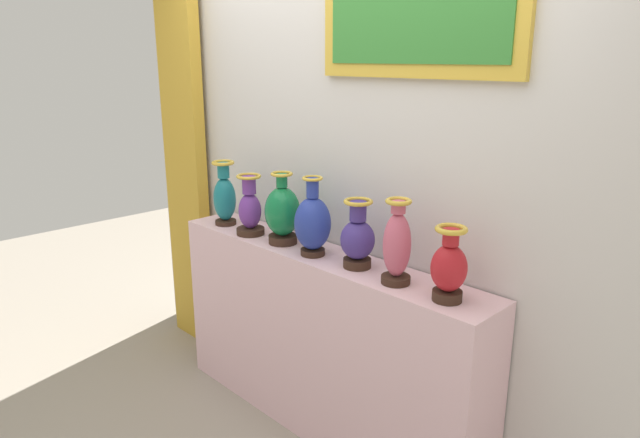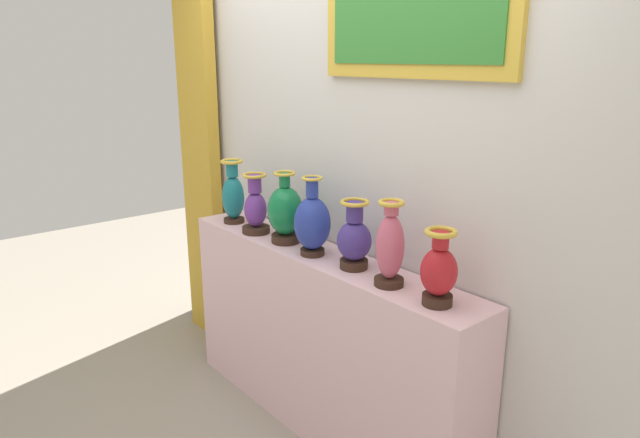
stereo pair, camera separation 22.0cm
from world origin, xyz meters
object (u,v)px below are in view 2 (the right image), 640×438
(vase_violet, at_px, (255,208))
(vase_indigo, at_px, (354,239))
(vase_teal, at_px, (233,195))
(vase_emerald, at_px, (285,212))
(vase_cobalt, at_px, (312,223))
(vase_rose, at_px, (390,247))
(vase_crimson, at_px, (439,271))

(vase_violet, relative_size, vase_indigo, 1.03)
(vase_teal, distance_m, vase_emerald, 0.51)
(vase_cobalt, bearing_deg, vase_emerald, 176.23)
(vase_cobalt, bearing_deg, vase_teal, 179.62)
(vase_rose, bearing_deg, vase_emerald, 179.03)
(vase_rose, bearing_deg, vase_crimson, 0.41)
(vase_violet, bearing_deg, vase_rose, 0.70)
(vase_violet, height_order, vase_cobalt, vase_cobalt)
(vase_emerald, distance_m, vase_crimson, 1.04)
(vase_violet, height_order, vase_rose, vase_rose)
(vase_teal, relative_size, vase_rose, 1.00)
(vase_violet, distance_m, vase_crimson, 1.28)
(vase_violet, distance_m, vase_rose, 1.02)
(vase_violet, xyz_separation_m, vase_cobalt, (0.49, 0.01, 0.02))
(vase_teal, distance_m, vase_indigo, 1.03)
(vase_crimson, bearing_deg, vase_violet, -179.36)
(vase_cobalt, height_order, vase_indigo, vase_cobalt)
(vase_cobalt, bearing_deg, vase_rose, 0.36)
(vase_teal, distance_m, vase_cobalt, 0.75)
(vase_violet, distance_m, vase_emerald, 0.25)
(vase_emerald, bearing_deg, vase_indigo, 1.46)
(vase_teal, bearing_deg, vase_cobalt, -0.38)
(vase_teal, relative_size, vase_cobalt, 0.95)
(vase_teal, xyz_separation_m, vase_cobalt, (0.75, -0.01, -0.00))
(vase_indigo, height_order, vase_rose, vase_rose)
(vase_violet, relative_size, vase_cobalt, 0.85)
(vase_teal, relative_size, vase_crimson, 1.21)
(vase_teal, relative_size, vase_violet, 1.12)
(vase_teal, xyz_separation_m, vase_indigo, (1.03, 0.02, -0.03))
(vase_cobalt, xyz_separation_m, vase_indigo, (0.27, 0.03, -0.02))
(vase_teal, height_order, vase_indigo, vase_teal)
(vase_violet, bearing_deg, vase_teal, 176.84)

